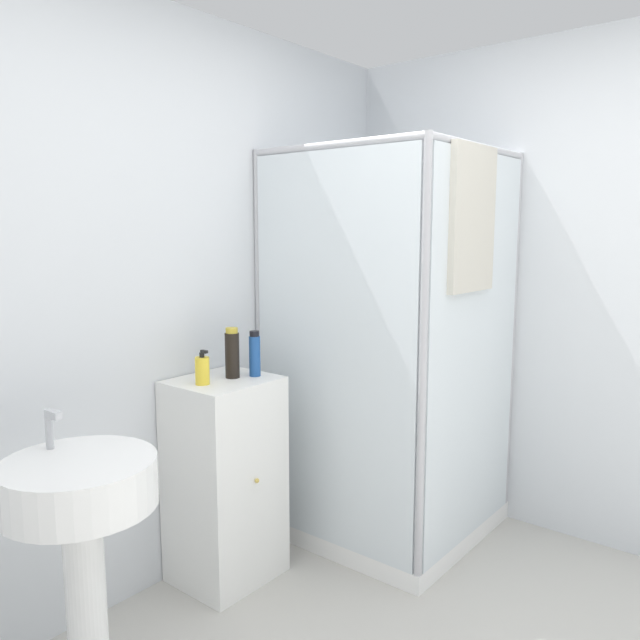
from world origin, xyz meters
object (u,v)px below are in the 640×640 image
object	(u,v)px
soap_dispenser	(202,370)
shampoo_bottle_tall_black	(232,353)
sink	(81,517)
shampoo_bottle_blue	(255,354)

from	to	relation	value
soap_dispenser	shampoo_bottle_tall_black	distance (m)	0.17
soap_dispenser	sink	bearing A→B (deg)	-159.39
sink	shampoo_bottle_blue	bearing A→B (deg)	12.11
shampoo_bottle_tall_black	shampoo_bottle_blue	size ratio (longest dim) A/B	1.10
soap_dispenser	shampoo_bottle_tall_black	xyz separation A→B (m)	(0.16, -0.01, 0.05)
soap_dispenser	shampoo_bottle_blue	distance (m)	0.26
sink	shampoo_bottle_blue	world-z (taller)	shampoo_bottle_blue
soap_dispenser	shampoo_bottle_tall_black	world-z (taller)	shampoo_bottle_tall_black
sink	shampoo_bottle_tall_black	size ratio (longest dim) A/B	4.48
sink	shampoo_bottle_tall_black	distance (m)	0.99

